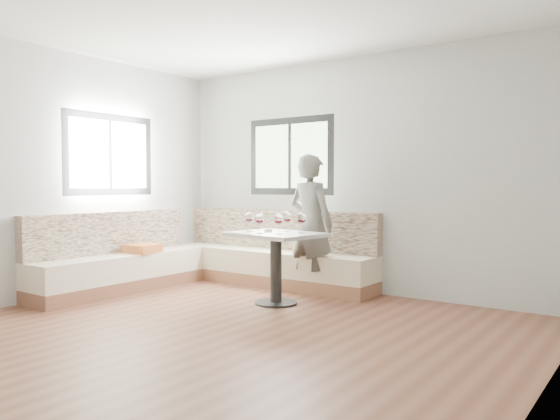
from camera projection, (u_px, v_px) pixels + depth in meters
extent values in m
cube|color=brown|center=(210.00, 337.00, 4.57)|extent=(5.00, 5.00, 0.01)
cube|color=#B7B7B2|center=(352.00, 175.00, 6.53)|extent=(5.00, 0.01, 2.80)
cube|color=#B7B7B2|center=(41.00, 174.00, 5.96)|extent=(0.01, 5.00, 2.80)
cube|color=#B7B7B2|center=(537.00, 162.00, 3.05)|extent=(0.01, 5.00, 2.80)
cube|color=black|center=(290.00, 156.00, 7.04)|extent=(1.30, 0.02, 1.00)
cube|color=black|center=(110.00, 155.00, 6.67)|extent=(0.02, 1.30, 1.00)
cube|color=brown|center=(269.00, 279.00, 6.98)|extent=(2.90, 0.55, 0.16)
cube|color=#F3E5C5|center=(269.00, 261.00, 6.97)|extent=(2.90, 0.55, 0.29)
cube|color=beige|center=(278.00, 229.00, 7.12)|extent=(2.90, 0.14, 0.50)
cube|color=brown|center=(120.00, 285.00, 6.53)|extent=(0.55, 2.25, 0.16)
cube|color=#F3E5C5|center=(120.00, 266.00, 6.52)|extent=(0.55, 2.25, 0.29)
cube|color=beige|center=(109.00, 232.00, 6.62)|extent=(0.14, 2.25, 0.50)
cube|color=#CA6143|center=(142.00, 248.00, 6.65)|extent=(0.39, 0.39, 0.11)
cylinder|color=black|center=(276.00, 303.00, 5.86)|extent=(0.46, 0.46, 0.02)
cylinder|color=black|center=(276.00, 270.00, 5.84)|extent=(0.12, 0.12, 0.73)
cube|color=silver|center=(276.00, 235.00, 5.83)|extent=(1.03, 0.86, 0.04)
imported|color=#63615A|center=(311.00, 224.00, 6.37)|extent=(0.64, 0.47, 1.64)
cylinder|color=white|center=(268.00, 230.00, 5.90)|extent=(0.09, 0.09, 0.04)
sphere|color=black|center=(270.00, 229.00, 5.90)|extent=(0.02, 0.02, 0.02)
sphere|color=black|center=(268.00, 229.00, 5.92)|extent=(0.02, 0.02, 0.02)
sphere|color=black|center=(268.00, 229.00, 5.89)|extent=(0.02, 0.02, 0.02)
cylinder|color=white|center=(249.00, 231.00, 5.93)|extent=(0.07, 0.07, 0.01)
cylinder|color=white|center=(249.00, 227.00, 5.93)|extent=(0.01, 0.01, 0.10)
ellipsoid|color=white|center=(249.00, 217.00, 5.92)|extent=(0.10, 0.10, 0.12)
cylinder|color=#47040D|center=(249.00, 220.00, 5.92)|extent=(0.07, 0.07, 0.02)
cylinder|color=white|center=(260.00, 233.00, 5.69)|extent=(0.07, 0.07, 0.01)
cylinder|color=white|center=(260.00, 228.00, 5.69)|extent=(0.01, 0.01, 0.10)
ellipsoid|color=white|center=(260.00, 218.00, 5.68)|extent=(0.10, 0.10, 0.12)
cylinder|color=#47040D|center=(260.00, 221.00, 5.68)|extent=(0.07, 0.07, 0.02)
cylinder|color=white|center=(279.00, 234.00, 5.63)|extent=(0.07, 0.07, 0.01)
cylinder|color=white|center=(279.00, 229.00, 5.63)|extent=(0.01, 0.01, 0.10)
ellipsoid|color=white|center=(279.00, 219.00, 5.63)|extent=(0.10, 0.10, 0.12)
cylinder|color=#47040D|center=(279.00, 221.00, 5.63)|extent=(0.07, 0.07, 0.02)
cylinder|color=white|center=(287.00, 232.00, 5.92)|extent=(0.07, 0.07, 0.01)
cylinder|color=white|center=(287.00, 227.00, 5.91)|extent=(0.01, 0.01, 0.10)
ellipsoid|color=white|center=(287.00, 217.00, 5.91)|extent=(0.10, 0.10, 0.12)
cylinder|color=#47040D|center=(287.00, 220.00, 5.91)|extent=(0.07, 0.07, 0.02)
cylinder|color=white|center=(301.00, 233.00, 5.74)|extent=(0.07, 0.07, 0.01)
cylinder|color=white|center=(301.00, 228.00, 5.74)|extent=(0.01, 0.01, 0.10)
ellipsoid|color=white|center=(301.00, 218.00, 5.74)|extent=(0.10, 0.10, 0.12)
cylinder|color=#47040D|center=(301.00, 221.00, 5.74)|extent=(0.07, 0.07, 0.02)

